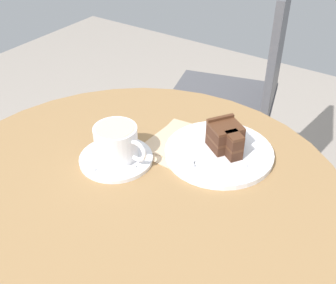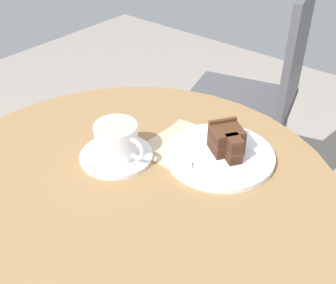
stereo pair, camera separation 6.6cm
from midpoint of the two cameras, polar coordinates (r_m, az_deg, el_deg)
name	(u,v)px [view 1 (the left image)]	position (r m, az deg, el deg)	size (l,w,h in m)	color
cafe_table	(134,230)	(0.89, -6.77, -11.87)	(0.84, 0.84, 0.69)	olive
saucer	(116,159)	(0.89, -9.13, -2.28)	(0.15, 0.15, 0.01)	white
coffee_cup	(117,142)	(0.87, -9.11, -0.08)	(0.12, 0.09, 0.07)	white
teaspoon	(105,168)	(0.86, -10.75, -3.52)	(0.08, 0.07, 0.00)	silver
cake_plate	(219,152)	(0.90, 4.85, -1.46)	(0.23, 0.23, 0.01)	white
cake_slice	(226,137)	(0.89, 5.80, 0.58)	(0.09, 0.08, 0.06)	#422619
fork	(203,164)	(0.85, 2.62, -3.06)	(0.13, 0.08, 0.00)	silver
napkin	(185,145)	(0.92, 0.33, -0.46)	(0.16, 0.18, 0.00)	tan
cafe_chair	(245,85)	(1.54, 9.23, 7.58)	(0.47, 0.47, 0.89)	#4C4C51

